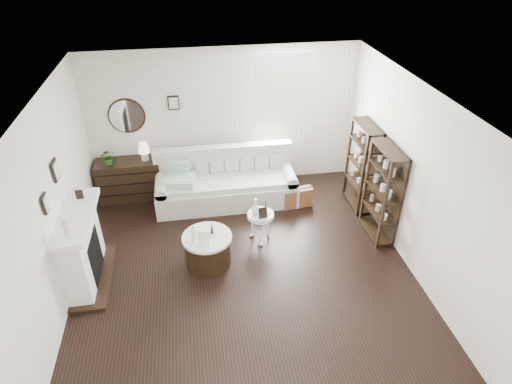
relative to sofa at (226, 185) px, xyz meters
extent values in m
plane|color=black|center=(0.08, -2.08, -0.33)|extent=(5.50, 5.50, 0.00)
plane|color=white|center=(0.08, -2.08, 2.37)|extent=(5.50, 5.50, 0.00)
plane|color=silver|center=(0.08, 0.67, 1.02)|extent=(5.00, 0.00, 5.00)
plane|color=silver|center=(-2.42, -2.08, 1.02)|extent=(0.00, 5.50, 5.50)
plane|color=silver|center=(2.58, -2.08, 1.02)|extent=(0.00, 5.50, 5.50)
cube|color=white|center=(1.18, 0.65, 1.27)|extent=(1.00, 0.02, 1.80)
cube|color=white|center=(1.18, 0.59, 1.27)|extent=(1.15, 0.02, 1.90)
cylinder|color=silver|center=(-1.67, 0.64, 1.22)|extent=(0.60, 0.03, 0.60)
cube|color=black|center=(-0.82, 0.64, 1.42)|extent=(0.20, 0.03, 0.26)
cube|color=white|center=(-2.25, -1.78, 0.22)|extent=(0.34, 1.20, 1.10)
cube|color=black|center=(-2.22, -1.78, 0.07)|extent=(0.30, 0.65, 0.70)
cube|color=white|center=(-2.20, -1.78, 0.79)|extent=(0.44, 1.35, 0.08)
cube|color=black|center=(-2.17, -1.78, -0.31)|extent=(0.50, 1.40, 0.05)
cylinder|color=beige|center=(-2.20, -2.23, 0.94)|extent=(0.08, 0.08, 0.22)
cube|color=black|center=(-2.20, -1.38, 0.90)|extent=(0.10, 0.03, 0.14)
cube|color=black|center=(-2.39, -2.13, 1.27)|extent=(0.03, 0.18, 0.24)
cube|color=black|center=(-2.39, -1.48, 1.37)|extent=(0.03, 0.22, 0.28)
cube|color=black|center=(2.41, -0.53, 0.47)|extent=(0.30, 0.80, 1.60)
cylinder|color=tan|center=(2.39, -0.78, 0.19)|extent=(0.08, 0.08, 0.11)
cylinder|color=tan|center=(2.39, -0.53, 0.19)|extent=(0.08, 0.08, 0.11)
cylinder|color=tan|center=(2.39, -0.28, 0.19)|extent=(0.08, 0.08, 0.11)
cylinder|color=tan|center=(2.39, -0.78, 0.59)|extent=(0.08, 0.08, 0.11)
cylinder|color=tan|center=(2.39, -0.53, 0.59)|extent=(0.08, 0.08, 0.11)
cylinder|color=tan|center=(2.39, -0.28, 0.59)|extent=(0.08, 0.08, 0.11)
cylinder|color=tan|center=(2.39, -0.78, 0.99)|extent=(0.08, 0.08, 0.11)
cylinder|color=tan|center=(2.39, -0.53, 0.99)|extent=(0.08, 0.08, 0.11)
cylinder|color=tan|center=(2.39, -0.28, 0.99)|extent=(0.08, 0.08, 0.11)
cube|color=black|center=(2.41, -1.43, 0.47)|extent=(0.30, 0.80, 1.60)
cylinder|color=tan|center=(2.39, -1.68, 0.19)|extent=(0.08, 0.08, 0.11)
cylinder|color=tan|center=(2.39, -1.43, 0.19)|extent=(0.08, 0.08, 0.11)
cylinder|color=tan|center=(2.39, -1.18, 0.19)|extent=(0.08, 0.08, 0.11)
cylinder|color=tan|center=(2.39, -1.68, 0.59)|extent=(0.08, 0.08, 0.11)
cylinder|color=tan|center=(2.39, -1.43, 0.59)|extent=(0.08, 0.08, 0.11)
cylinder|color=tan|center=(2.39, -1.18, 0.59)|extent=(0.08, 0.08, 0.11)
cylinder|color=tan|center=(2.39, -1.68, 0.99)|extent=(0.08, 0.08, 0.11)
cylinder|color=tan|center=(2.39, -1.43, 0.99)|extent=(0.08, 0.08, 0.11)
cylinder|color=tan|center=(2.39, -1.18, 0.99)|extent=(0.08, 0.08, 0.11)
cube|color=beige|center=(0.00, -0.08, -0.12)|extent=(2.58, 0.89, 0.42)
cube|color=beige|center=(0.00, -0.11, 0.13)|extent=(2.23, 0.71, 0.10)
cube|color=beige|center=(0.00, 0.27, 0.27)|extent=(2.58, 0.20, 0.79)
cube|color=beige|center=(-1.17, -0.08, -0.07)|extent=(0.22, 0.84, 0.52)
cube|color=beige|center=(1.17, -0.08, -0.07)|extent=(0.22, 0.84, 0.52)
cube|color=#279160|center=(-0.84, -0.13, 0.25)|extent=(0.62, 0.53, 0.14)
cube|color=brown|center=(1.28, -0.43, -0.15)|extent=(0.57, 0.26, 0.37)
cube|color=black|center=(-1.78, 0.39, 0.06)|extent=(1.16, 0.49, 0.78)
cube|color=black|center=(-1.78, 0.14, -0.12)|extent=(1.12, 0.01, 0.02)
cube|color=black|center=(-1.78, 0.14, 0.10)|extent=(1.12, 0.01, 0.02)
cube|color=black|center=(-1.78, 0.14, 0.31)|extent=(1.12, 0.01, 0.01)
imported|color=#1E5016|center=(-2.07, 0.34, 0.59)|extent=(0.32, 0.29, 0.30)
cylinder|color=black|center=(-0.46, -1.74, -0.09)|extent=(0.69, 0.69, 0.48)
cylinder|color=beige|center=(-0.46, -1.74, 0.17)|extent=(0.75, 0.75, 0.04)
cylinder|color=white|center=(0.44, -1.29, 0.18)|extent=(0.43, 0.43, 0.03)
cylinder|color=white|center=(0.44, -1.29, 0.14)|extent=(0.44, 0.44, 0.02)
cylinder|color=white|center=(0.44, -1.29, -0.08)|extent=(0.03, 0.03, 0.49)
cylinder|color=silver|center=(-0.65, -1.82, 0.34)|extent=(0.07, 0.07, 0.29)
cube|color=white|center=(-0.51, -1.92, 0.30)|extent=(0.18, 0.11, 0.22)
cube|color=black|center=(0.46, -1.41, 0.29)|extent=(0.15, 0.07, 0.19)
camera|label=1|loc=(-0.54, -6.81, 4.21)|focal=30.00mm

